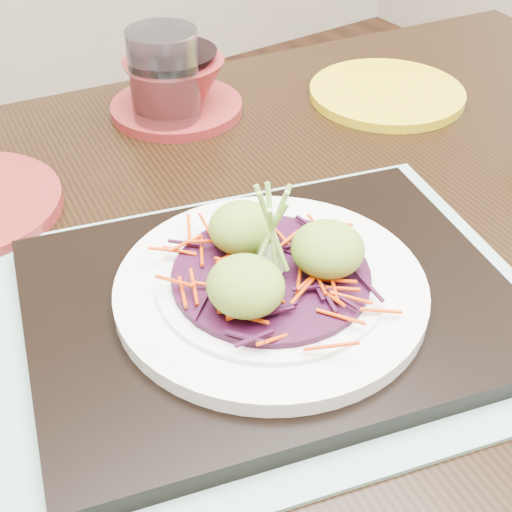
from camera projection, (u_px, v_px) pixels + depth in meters
dining_table at (264, 340)px, 0.69m from camera, size 1.34×1.00×0.77m
placemat at (270, 313)px, 0.57m from camera, size 0.50×0.44×0.00m
serving_tray at (270, 303)px, 0.56m from camera, size 0.43×0.37×0.02m
white_plate at (271, 287)px, 0.55m from camera, size 0.24×0.24×0.02m
cabbage_bed at (271, 275)px, 0.54m from camera, size 0.15×0.15×0.01m
carrot_julienne at (271, 268)px, 0.54m from camera, size 0.19×0.19×0.01m
guacamole_scoops at (272, 253)px, 0.53m from camera, size 0.13×0.12×0.04m
scallion_garnish at (272, 233)px, 0.52m from camera, size 0.06×0.06×0.08m
water_glass at (165, 79)px, 0.79m from camera, size 0.09×0.09×0.11m
terracotta_bowl_set at (175, 89)px, 0.83m from camera, size 0.20×0.20×0.07m
yellow_plate at (387, 93)px, 0.88m from camera, size 0.26×0.26×0.01m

